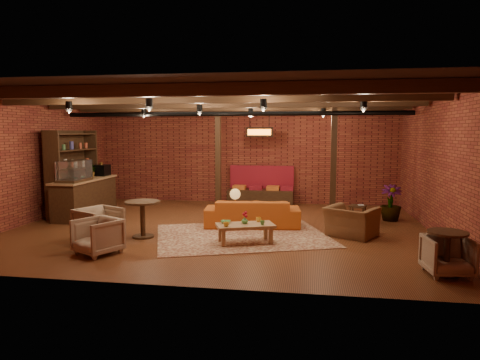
% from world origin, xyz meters
% --- Properties ---
extents(floor, '(10.00, 10.00, 0.00)m').
position_xyz_m(floor, '(0.00, 0.00, 0.00)').
color(floor, '#3C1F0F').
rests_on(floor, ground).
extents(ceiling, '(10.00, 8.00, 0.02)m').
position_xyz_m(ceiling, '(0.00, 0.00, 3.20)').
color(ceiling, black).
rests_on(ceiling, wall_back).
extents(wall_back, '(10.00, 0.02, 3.20)m').
position_xyz_m(wall_back, '(0.00, 4.00, 1.60)').
color(wall_back, maroon).
rests_on(wall_back, ground).
extents(wall_front, '(10.00, 0.02, 3.20)m').
position_xyz_m(wall_front, '(0.00, -4.00, 1.60)').
color(wall_front, maroon).
rests_on(wall_front, ground).
extents(wall_left, '(0.02, 8.00, 3.20)m').
position_xyz_m(wall_left, '(-5.00, 0.00, 1.60)').
color(wall_left, maroon).
rests_on(wall_left, ground).
extents(wall_right, '(0.02, 8.00, 3.20)m').
position_xyz_m(wall_right, '(5.00, 0.00, 1.60)').
color(wall_right, maroon).
rests_on(wall_right, ground).
extents(ceiling_beams, '(9.80, 6.40, 0.22)m').
position_xyz_m(ceiling_beams, '(0.00, 0.00, 3.08)').
color(ceiling_beams, black).
rests_on(ceiling_beams, ceiling).
extents(ceiling_pipe, '(9.60, 0.12, 0.12)m').
position_xyz_m(ceiling_pipe, '(0.00, 1.60, 2.85)').
color(ceiling_pipe, black).
rests_on(ceiling_pipe, ceiling).
extents(post_left, '(0.16, 0.16, 3.20)m').
position_xyz_m(post_left, '(-0.60, 2.60, 1.60)').
color(post_left, black).
rests_on(post_left, ground).
extents(post_right, '(0.16, 0.16, 3.20)m').
position_xyz_m(post_right, '(2.80, 2.00, 1.60)').
color(post_right, black).
rests_on(post_right, ground).
extents(service_counter, '(0.80, 2.50, 1.60)m').
position_xyz_m(service_counter, '(-4.10, 1.00, 0.80)').
color(service_counter, black).
rests_on(service_counter, ground).
extents(plant_counter, '(0.35, 0.39, 0.30)m').
position_xyz_m(plant_counter, '(-4.00, 1.20, 1.22)').
color(plant_counter, '#337F33').
rests_on(plant_counter, service_counter).
extents(shelving_hutch, '(0.52, 2.00, 2.40)m').
position_xyz_m(shelving_hutch, '(-4.50, 1.10, 1.20)').
color(shelving_hutch, black).
rests_on(shelving_hutch, ground).
extents(banquette, '(2.10, 0.70, 1.00)m').
position_xyz_m(banquette, '(0.60, 3.55, 0.50)').
color(banquette, maroon).
rests_on(banquette, ground).
extents(service_sign, '(0.86, 0.06, 0.30)m').
position_xyz_m(service_sign, '(0.60, 3.10, 2.35)').
color(service_sign, orange).
rests_on(service_sign, ceiling).
extents(ceiling_spotlights, '(6.40, 4.40, 0.28)m').
position_xyz_m(ceiling_spotlights, '(0.00, 0.00, 2.86)').
color(ceiling_spotlights, black).
rests_on(ceiling_spotlights, ceiling).
extents(rug, '(4.54, 4.00, 0.01)m').
position_xyz_m(rug, '(0.64, -0.66, 0.01)').
color(rug, maroon).
rests_on(rug, floor).
extents(sofa, '(2.44, 1.18, 0.69)m').
position_xyz_m(sofa, '(0.75, 0.33, 0.34)').
color(sofa, '#A44816').
rests_on(sofa, floor).
extents(coffee_table, '(1.34, 0.98, 0.67)m').
position_xyz_m(coffee_table, '(0.79, -1.31, 0.37)').
color(coffee_table, olive).
rests_on(coffee_table, floor).
extents(side_table_lamp, '(0.53, 0.53, 0.89)m').
position_xyz_m(side_table_lamp, '(0.23, 0.77, 0.67)').
color(side_table_lamp, black).
rests_on(side_table_lamp, floor).
extents(round_table_left, '(0.79, 0.79, 0.83)m').
position_xyz_m(round_table_left, '(-1.53, -1.17, 0.56)').
color(round_table_left, black).
rests_on(round_table_left, floor).
extents(armchair_a, '(1.04, 1.06, 0.83)m').
position_xyz_m(armchair_a, '(-2.30, -1.71, 0.41)').
color(armchair_a, '#C1B295').
rests_on(armchair_a, floor).
extents(armchair_b, '(0.99, 0.97, 0.77)m').
position_xyz_m(armchair_b, '(-1.90, -2.55, 0.38)').
color(armchair_b, '#C1B295').
rests_on(armchair_b, floor).
extents(armchair_right, '(1.24, 1.11, 0.91)m').
position_xyz_m(armchair_right, '(3.09, -0.33, 0.45)').
color(armchair_right, brown).
rests_on(armchair_right, floor).
extents(side_table_book, '(0.50, 0.50, 0.47)m').
position_xyz_m(side_table_book, '(3.41, 1.26, 0.41)').
color(side_table_book, black).
rests_on(side_table_book, floor).
extents(round_table_right, '(0.63, 0.63, 0.74)m').
position_xyz_m(round_table_right, '(4.38, -2.82, 0.49)').
color(round_table_right, black).
rests_on(round_table_right, floor).
extents(armchair_far, '(0.75, 0.71, 0.72)m').
position_xyz_m(armchair_far, '(4.40, -2.80, 0.36)').
color(armchair_far, '#C1B295').
rests_on(armchair_far, floor).
extents(plant_tall, '(1.72, 1.72, 2.89)m').
position_xyz_m(plant_tall, '(4.29, 1.60, 1.45)').
color(plant_tall, '#4C7F4C').
rests_on(plant_tall, floor).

